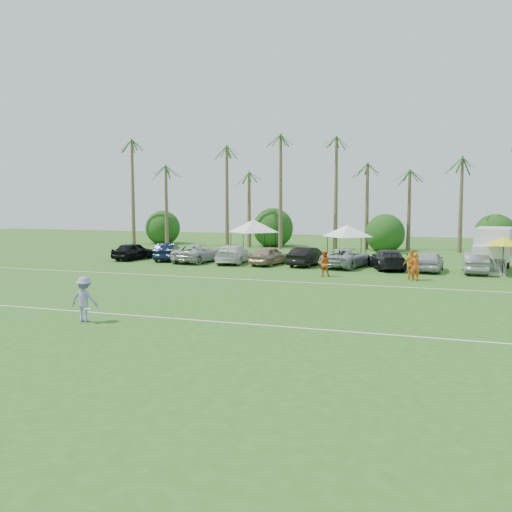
% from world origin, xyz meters
% --- Properties ---
extents(ground, '(120.00, 120.00, 0.00)m').
position_xyz_m(ground, '(0.00, 0.00, 0.00)').
color(ground, '#2E5E1C').
rests_on(ground, ground).
extents(field_lines, '(80.00, 12.10, 0.01)m').
position_xyz_m(field_lines, '(0.00, 8.00, 0.01)').
color(field_lines, white).
rests_on(field_lines, ground).
extents(palm_tree_0, '(2.40, 2.40, 8.90)m').
position_xyz_m(palm_tree_0, '(-22.00, 38.00, 7.48)').
color(palm_tree_0, brown).
rests_on(palm_tree_0, ground).
extents(palm_tree_1, '(2.40, 2.40, 9.90)m').
position_xyz_m(palm_tree_1, '(-17.00, 38.00, 8.35)').
color(palm_tree_1, brown).
rests_on(palm_tree_1, ground).
extents(palm_tree_2, '(2.40, 2.40, 10.90)m').
position_xyz_m(palm_tree_2, '(-12.00, 38.00, 9.21)').
color(palm_tree_2, brown).
rests_on(palm_tree_2, ground).
extents(palm_tree_3, '(2.40, 2.40, 11.90)m').
position_xyz_m(palm_tree_3, '(-8.00, 38.00, 10.06)').
color(palm_tree_3, brown).
rests_on(palm_tree_3, ground).
extents(palm_tree_4, '(2.40, 2.40, 8.90)m').
position_xyz_m(palm_tree_4, '(-4.00, 38.00, 7.48)').
color(palm_tree_4, brown).
rests_on(palm_tree_4, ground).
extents(palm_tree_5, '(2.40, 2.40, 9.90)m').
position_xyz_m(palm_tree_5, '(0.00, 38.00, 8.35)').
color(palm_tree_5, brown).
rests_on(palm_tree_5, ground).
extents(palm_tree_6, '(2.40, 2.40, 10.90)m').
position_xyz_m(palm_tree_6, '(4.00, 38.00, 9.21)').
color(palm_tree_6, brown).
rests_on(palm_tree_6, ground).
extents(palm_tree_7, '(2.40, 2.40, 11.90)m').
position_xyz_m(palm_tree_7, '(8.00, 38.00, 10.06)').
color(palm_tree_7, brown).
rests_on(palm_tree_7, ground).
extents(palm_tree_8, '(2.40, 2.40, 8.90)m').
position_xyz_m(palm_tree_8, '(13.00, 38.00, 7.48)').
color(palm_tree_8, brown).
rests_on(palm_tree_8, ground).
extents(bush_tree_0, '(4.00, 4.00, 4.00)m').
position_xyz_m(bush_tree_0, '(-19.00, 39.00, 1.80)').
color(bush_tree_0, brown).
rests_on(bush_tree_0, ground).
extents(bush_tree_1, '(4.00, 4.00, 4.00)m').
position_xyz_m(bush_tree_1, '(-6.00, 39.00, 1.80)').
color(bush_tree_1, brown).
rests_on(bush_tree_1, ground).
extents(bush_tree_2, '(4.00, 4.00, 4.00)m').
position_xyz_m(bush_tree_2, '(6.00, 39.00, 1.80)').
color(bush_tree_2, brown).
rests_on(bush_tree_2, ground).
extents(bush_tree_3, '(4.00, 4.00, 4.00)m').
position_xyz_m(bush_tree_3, '(16.00, 39.00, 1.80)').
color(bush_tree_3, brown).
rests_on(bush_tree_3, ground).
extents(sideline_player_a, '(0.74, 0.61, 1.75)m').
position_xyz_m(sideline_player_a, '(10.04, 16.92, 0.87)').
color(sideline_player_a, '#D05217').
rests_on(sideline_player_a, ground).
extents(sideline_player_b, '(0.91, 0.78, 1.65)m').
position_xyz_m(sideline_player_b, '(4.31, 17.14, 0.83)').
color(sideline_player_b, '#DC5718').
rests_on(sideline_player_b, ground).
extents(sideline_player_c, '(1.13, 0.60, 1.84)m').
position_xyz_m(sideline_player_c, '(9.84, 17.34, 0.92)').
color(sideline_player_c, orange).
rests_on(sideline_player_c, ground).
extents(box_truck, '(2.98, 6.06, 2.99)m').
position_xyz_m(box_truck, '(14.88, 23.96, 1.60)').
color(box_truck, silver).
rests_on(box_truck, ground).
extents(canopy_tent_left, '(4.68, 4.68, 3.79)m').
position_xyz_m(canopy_tent_left, '(-4.26, 27.68, 3.24)').
color(canopy_tent_left, black).
rests_on(canopy_tent_left, ground).
extents(canopy_tent_right, '(4.21, 4.21, 3.41)m').
position_xyz_m(canopy_tent_right, '(3.98, 27.55, 2.92)').
color(canopy_tent_right, black).
rests_on(canopy_tent_right, ground).
extents(market_umbrella, '(2.32, 2.32, 2.58)m').
position_xyz_m(market_umbrella, '(15.32, 20.67, 2.32)').
color(market_umbrella, black).
rests_on(market_umbrella, ground).
extents(frisbee_player, '(1.23, 0.74, 1.86)m').
position_xyz_m(frisbee_player, '(-2.03, 0.26, 0.93)').
color(frisbee_player, '#8C88C1').
rests_on(frisbee_player, ground).
extents(parked_car_0, '(2.17, 4.38, 1.43)m').
position_xyz_m(parked_car_0, '(-12.92, 22.09, 0.72)').
color(parked_car_0, black).
rests_on(parked_car_0, ground).
extents(parked_car_1, '(2.69, 4.61, 1.43)m').
position_xyz_m(parked_car_1, '(-9.96, 22.57, 0.72)').
color(parked_car_1, black).
rests_on(parked_car_1, ground).
extents(parked_car_2, '(2.93, 5.39, 1.43)m').
position_xyz_m(parked_car_2, '(-7.00, 22.16, 0.72)').
color(parked_car_2, '#B0B2B4').
rests_on(parked_car_2, ground).
extents(parked_car_3, '(2.46, 5.11, 1.43)m').
position_xyz_m(parked_car_3, '(-4.05, 22.33, 0.72)').
color(parked_car_3, silver).
rests_on(parked_car_3, ground).
extents(parked_car_4, '(2.38, 4.44, 1.43)m').
position_xyz_m(parked_car_4, '(-1.09, 22.18, 0.72)').
color(parked_car_4, tan).
rests_on(parked_car_4, ground).
extents(parked_car_5, '(2.30, 4.56, 1.43)m').
position_xyz_m(parked_car_5, '(1.87, 22.53, 0.72)').
color(parked_car_5, black).
rests_on(parked_car_5, ground).
extents(parked_car_6, '(3.39, 5.54, 1.43)m').
position_xyz_m(parked_car_6, '(4.83, 22.43, 0.72)').
color(parked_car_6, '#9B9DA1').
rests_on(parked_car_6, ground).
extents(parked_car_7, '(3.50, 5.33, 1.43)m').
position_xyz_m(parked_car_7, '(7.79, 22.34, 0.72)').
color(parked_car_7, black).
rests_on(parked_car_7, ground).
extents(parked_car_8, '(1.90, 4.29, 1.43)m').
position_xyz_m(parked_car_8, '(10.75, 22.05, 0.72)').
color(parked_car_8, '#B0B1B8').
rests_on(parked_car_8, ground).
extents(parked_car_9, '(1.66, 4.40, 1.43)m').
position_xyz_m(parked_car_9, '(13.70, 22.08, 0.72)').
color(parked_car_9, gray).
rests_on(parked_car_9, ground).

